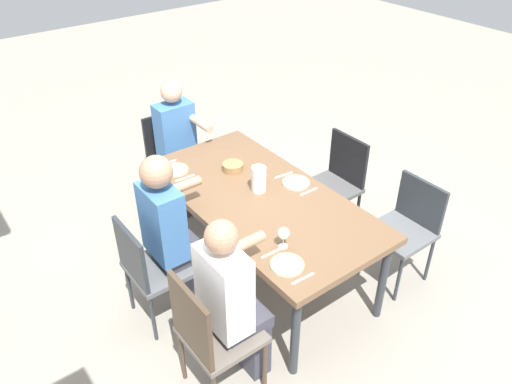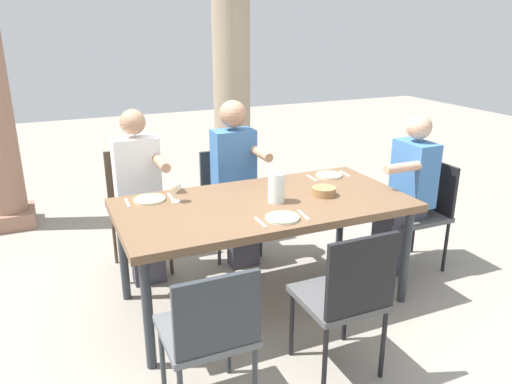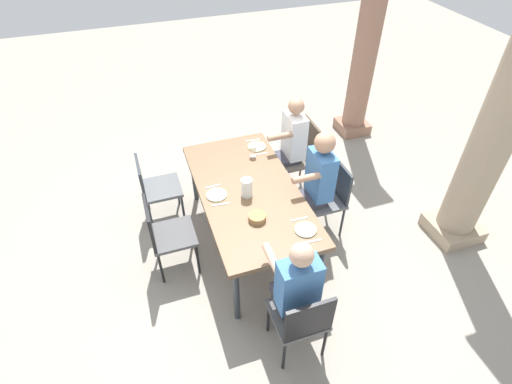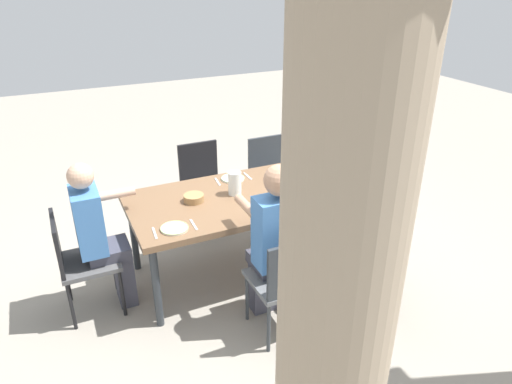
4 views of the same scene
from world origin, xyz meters
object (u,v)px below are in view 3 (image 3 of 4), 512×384
chair_mid_north (329,194)px  diner_guest_third (315,183)px  stone_column_near (367,42)px  plate_0 (257,146)px  plate_1 (217,195)px  plate_2 (306,229)px  dining_table (249,194)px  diner_man_white (294,288)px  wine_glass_0 (253,148)px  stone_column_centre (496,132)px  chair_mid_south (164,232)px  chair_west_south (154,186)px  chair_west_north (301,153)px  water_pitcher (247,189)px  chair_head_east (302,319)px  diner_woman_green (289,146)px  bread_basket (257,217)px

chair_mid_north → diner_guest_third: (0.00, -0.20, 0.21)m
stone_column_near → plate_0: (1.01, -1.96, -0.65)m
plate_1 → plate_2: (0.74, 0.66, 0.00)m
dining_table → chair_mid_north: 0.94m
diner_man_white → wine_glass_0: (-1.78, 0.24, 0.20)m
diner_guest_third → stone_column_centre: size_ratio=0.48×
chair_mid_south → chair_west_south: bearing=179.6°
chair_mid_north → plate_2: chair_mid_north is taller
chair_west_south → stone_column_centre: stone_column_centre is taller
dining_table → chair_mid_south: chair_mid_south is taller
stone_column_near → chair_west_north: bearing=-53.3°
chair_west_north → water_pitcher: bearing=-51.1°
stone_column_near → dining_table: bearing=-53.0°
plate_2 → chair_west_north: bearing=157.1°
wine_glass_0 → plate_1: size_ratio=0.70×
chair_west_south → chair_head_east: bearing=23.3°
diner_woman_green → chair_head_east: bearing=-19.4°
chair_mid_north → plate_2: bearing=-43.0°
diner_woman_green → wine_glass_0: (0.15, -0.51, 0.17)m
stone_column_near → wine_glass_0: bearing=-60.3°
plate_0 → chair_mid_south: bearing=-57.7°
chair_mid_north → wine_glass_0: 1.00m
plate_0 → wine_glass_0: bearing=-32.1°
diner_woman_green → diner_man_white: diner_woman_green is taller
chair_west_north → chair_mid_north: bearing=-0.4°
diner_woman_green → stone_column_near: stone_column_near is taller
dining_table → chair_mid_north: chair_mid_north is taller
chair_mid_south → plate_2: size_ratio=4.30×
chair_mid_south → stone_column_near: (-1.81, 3.21, 0.89)m
chair_west_north → diner_woman_green: 0.23m
stone_column_near → diner_guest_third: bearing=-41.0°
diner_man_white → bread_basket: 0.79m
dining_table → chair_west_south: (-0.71, -0.91, -0.20)m
diner_man_white → diner_guest_third: (-1.14, 0.72, 0.05)m
chair_head_east → diner_guest_third: (-1.33, 0.72, 0.22)m
plate_0 → plate_1: bearing=-44.3°
wine_glass_0 → bread_basket: (0.99, -0.29, -0.08)m
diner_man_white → bread_basket: size_ratio=7.50×
diner_man_white → plate_2: bearing=147.2°
chair_west_north → chair_west_south: chair_west_north is taller
plate_2 → dining_table: bearing=-155.7°
diner_woman_green → water_pitcher: (0.78, -0.79, 0.16)m
chair_mid_south → plate_1: chair_mid_south is taller
chair_head_east → dining_table: bearing=180.0°
chair_mid_north → diner_woman_green: 0.82m
chair_west_south → bread_basket: 1.46m
diner_guest_third → diner_woman_green: bearing=178.1°
chair_west_south → wine_glass_0: 1.22m
stone_column_centre → diner_man_white: bearing=-76.0°
diner_woman_green → bread_basket: 1.40m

